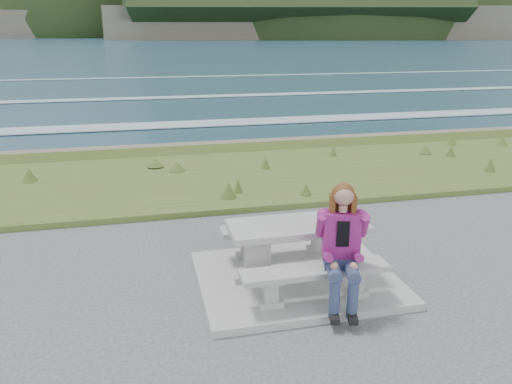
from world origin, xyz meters
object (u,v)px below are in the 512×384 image
picnic_table (298,235)px  bench_seaward (282,232)px  bench_landward (315,276)px  seated_woman (342,264)px

picnic_table → bench_seaward: (0.00, 0.70, -0.23)m
picnic_table → bench_landward: picnic_table is taller
picnic_table → bench_seaward: bearing=90.0°
bench_landward → picnic_table: bearing=90.0°
picnic_table → bench_seaward: picnic_table is taller
picnic_table → bench_landward: 0.74m
bench_landward → bench_seaward: (0.00, 1.40, 0.00)m
picnic_table → seated_woman: bearing=-72.0°
seated_woman → bench_seaward: bearing=114.9°
picnic_table → bench_landward: (0.00, -0.70, -0.23)m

